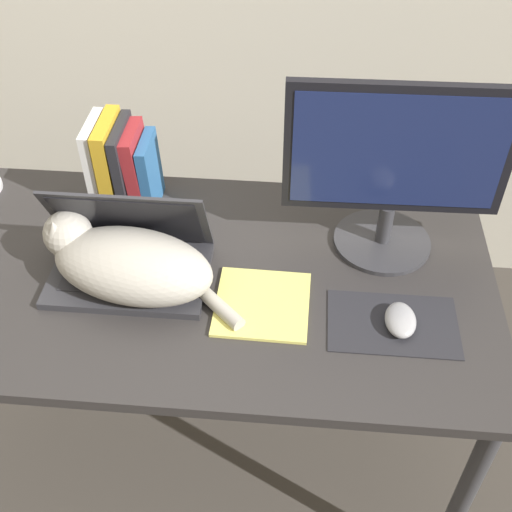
% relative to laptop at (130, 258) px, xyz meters
% --- Properties ---
extents(desk, '(1.42, 0.73, 0.76)m').
position_rel_laptop_xyz_m(desk, '(0.13, 0.01, -0.12)').
color(desk, '#2D2B2B').
rests_on(desk, ground_plane).
extents(laptop, '(0.36, 0.24, 0.23)m').
position_rel_laptop_xyz_m(laptop, '(0.00, 0.00, 0.00)').
color(laptop, '#2D2D33').
rests_on(laptop, desk).
extents(cat, '(0.47, 0.26, 0.16)m').
position_rel_laptop_xyz_m(cat, '(0.01, -0.05, 0.03)').
color(cat, '#B2ADA3').
rests_on(cat, desk).
extents(external_monitor, '(0.49, 0.23, 0.43)m').
position_rel_laptop_xyz_m(external_monitor, '(0.58, 0.15, 0.18)').
color(external_monitor, '#333338').
rests_on(external_monitor, desk).
extents(mousepad, '(0.28, 0.17, 0.00)m').
position_rel_laptop_xyz_m(mousepad, '(0.59, -0.11, -0.04)').
color(mousepad, '#232328').
rests_on(mousepad, desk).
extents(computer_mouse, '(0.07, 0.10, 0.03)m').
position_rel_laptop_xyz_m(computer_mouse, '(0.60, -0.11, -0.02)').
color(computer_mouse, '#99999E').
rests_on(computer_mouse, mousepad).
extents(book_row, '(0.16, 0.16, 0.24)m').
position_rel_laptop_xyz_m(book_row, '(-0.07, 0.26, 0.07)').
color(book_row, white).
rests_on(book_row, desk).
extents(notepad, '(0.21, 0.21, 0.01)m').
position_rel_laptop_xyz_m(notepad, '(0.31, -0.08, -0.04)').
color(notepad, '#E5DB6B').
rests_on(notepad, desk).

